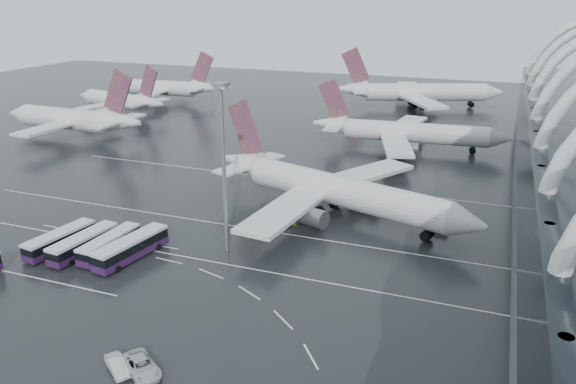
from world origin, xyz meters
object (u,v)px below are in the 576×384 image
(van_curve_a, at_px, (141,366))
(gse_cart_belly_b, at_px, (399,202))
(gse_cart_belly_e, at_px, (395,208))
(bus_row_near_b, at_px, (83,243))
(bus_row_near_a, at_px, (60,240))
(gse_cart_belly_c, at_px, (291,221))
(airliner_gate_c, at_px, (416,93))
(jet_remote_west, at_px, (75,120))
(airliner_main, at_px, (332,190))
(jet_remote_far, at_px, (167,88))
(jet_remote_mid, at_px, (121,101))
(van_curve_c, at_px, (117,365))
(gse_cart_belly_d, at_px, (442,228))
(bus_row_near_c, at_px, (109,244))
(bus_row_near_d, at_px, (131,248))
(floodlight_mast, at_px, (223,149))
(airliner_gate_b, at_px, (405,133))

(van_curve_a, relative_size, gse_cart_belly_b, 3.30)
(gse_cart_belly_e, bearing_deg, bus_row_near_b, -139.74)
(bus_row_near_a, distance_m, gse_cart_belly_c, 39.26)
(gse_cart_belly_e, bearing_deg, van_curve_a, -106.07)
(airliner_gate_c, height_order, jet_remote_west, airliner_gate_c)
(airliner_main, height_order, van_curve_a, airliner_main)
(jet_remote_far, bearing_deg, gse_cart_belly_c, 128.32)
(jet_remote_mid, xyz_separation_m, gse_cart_belly_c, (87.98, -69.04, -4.06))
(van_curve_c, height_order, gse_cart_belly_d, van_curve_c)
(bus_row_near_b, bearing_deg, bus_row_near_c, -64.60)
(bus_row_near_a, xyz_separation_m, bus_row_near_d, (12.77, 1.45, 0.15))
(gse_cart_belly_e, bearing_deg, van_curve_c, -108.21)
(van_curve_c, bearing_deg, gse_cart_belly_e, 17.50)
(jet_remote_far, distance_m, gse_cart_belly_b, 130.54)
(jet_remote_mid, xyz_separation_m, floodlight_mast, (82.23, -83.40, 12.50))
(bus_row_near_b, relative_size, bus_row_near_c, 1.05)
(jet_remote_mid, height_order, van_curve_a, jet_remote_mid)
(airliner_main, bearing_deg, gse_cart_belly_d, 14.71)
(jet_remote_west, distance_m, gse_cart_belly_c, 87.86)
(van_curve_c, relative_size, floodlight_mast, 0.17)
(bus_row_near_c, distance_m, gse_cart_belly_c, 31.75)
(airliner_main, distance_m, airliner_gate_c, 110.40)
(van_curve_a, relative_size, gse_cart_belly_c, 3.14)
(jet_remote_mid, bearing_deg, gse_cart_belly_b, 165.82)
(jet_remote_far, distance_m, bus_row_near_c, 134.33)
(floodlight_mast, bearing_deg, airliner_main, 62.53)
(airliner_gate_c, distance_m, jet_remote_mid, 103.94)
(jet_remote_far, distance_m, bus_row_near_b, 133.79)
(bus_row_near_b, xyz_separation_m, van_curve_c, (23.64, -22.85, -0.98))
(bus_row_near_a, xyz_separation_m, gse_cart_belly_d, (57.22, 29.74, -1.10))
(airliner_gate_b, height_order, gse_cart_belly_c, airliner_gate_b)
(airliner_main, xyz_separation_m, jet_remote_west, (-85.12, 29.55, 0.50))
(airliner_gate_b, xyz_separation_m, bus_row_near_b, (-36.88, -81.96, -2.75))
(bus_row_near_c, bearing_deg, van_curve_c, -138.30)
(gse_cart_belly_c, xyz_separation_m, gse_cart_belly_e, (16.42, 13.08, 0.05))
(airliner_gate_b, distance_m, jet_remote_far, 104.04)
(bus_row_near_d, bearing_deg, gse_cart_belly_d, -48.78)
(bus_row_near_d, xyz_separation_m, gse_cart_belly_d, (44.45, 28.29, -1.25))
(bus_row_near_c, bearing_deg, jet_remote_west, 46.74)
(airliner_gate_b, distance_m, gse_cart_belly_c, 59.48)
(bus_row_near_d, relative_size, gse_cart_belly_b, 7.50)
(airliner_gate_c, xyz_separation_m, van_curve_a, (-4.44, -163.08, -4.48))
(airliner_gate_b, xyz_separation_m, gse_cart_belly_c, (-10.12, -58.48, -3.96))
(jet_remote_mid, relative_size, gse_cart_belly_c, 20.57)
(airliner_gate_c, height_order, van_curve_c, airliner_gate_c)
(airliner_gate_b, distance_m, jet_remote_west, 92.43)
(jet_remote_mid, relative_size, gse_cart_belly_e, 18.85)
(gse_cart_belly_c, bearing_deg, airliner_gate_c, 88.07)
(jet_remote_far, xyz_separation_m, van_curve_c, (83.81, -142.30, -4.18))
(jet_remote_mid, bearing_deg, gse_cart_belly_c, 154.35)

